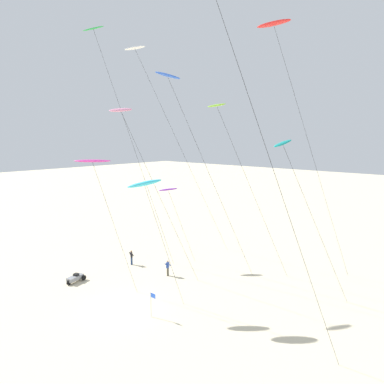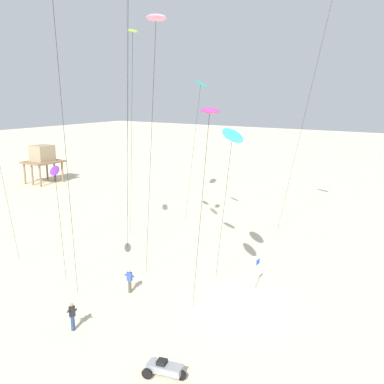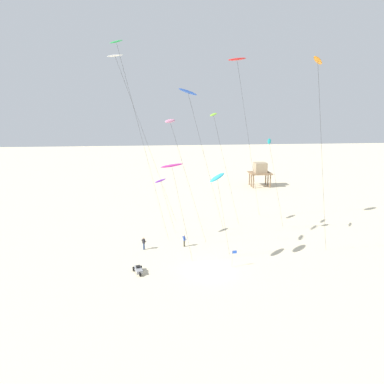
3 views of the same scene
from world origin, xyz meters
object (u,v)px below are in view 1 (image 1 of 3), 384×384
(kite_cyan, at_px, (145,184))
(kite_lime, at_px, (219,110))
(kite_teal, at_px, (285,148))
(kite_red, at_px, (274,26))
(kite_blue, at_px, (169,79))
(kite_purple, at_px, (168,190))
(kite_green, at_px, (97,39))
(kite_pink, at_px, (122,112))
(marker_flag, at_px, (152,300))
(kite_white, at_px, (137,54))
(kite_flyer_nearest, at_px, (168,268))
(kite_flyer_middle, at_px, (132,257))
(beach_buggy, at_px, (75,278))
(kite_magenta, at_px, (93,162))

(kite_cyan, xyz_separation_m, kite_lime, (0.93, 8.55, 6.30))
(kite_teal, height_order, kite_red, kite_red)
(kite_teal, xyz_separation_m, kite_blue, (-11.06, -2.04, 6.25))
(kite_purple, bearing_deg, kite_teal, -4.70)
(kite_teal, relative_size, kite_purple, 1.64)
(kite_green, distance_m, kite_cyan, 17.56)
(kite_pink, xyz_separation_m, marker_flag, (6.96, -2.86, -15.06))
(kite_cyan, bearing_deg, kite_white, 141.68)
(kite_green, distance_m, kite_flyer_nearest, 24.56)
(kite_red, height_order, kite_pink, kite_red)
(kite_lime, bearing_deg, kite_flyer_middle, -161.06)
(kite_green, height_order, kite_flyer_middle, kite_green)
(kite_white, xyz_separation_m, kite_red, (16.00, 2.99, 0.54))
(kite_white, height_order, kite_cyan, kite_white)
(kite_teal, bearing_deg, kite_blue, -169.53)
(kite_purple, bearing_deg, kite_blue, -42.10)
(beach_buggy, distance_m, marker_flag, 11.05)
(kite_cyan, relative_size, kite_flyer_nearest, 6.66)
(kite_pink, distance_m, kite_flyer_middle, 16.44)
(kite_lime, height_order, kite_blue, kite_blue)
(kite_cyan, bearing_deg, kite_flyer_nearest, 120.25)
(kite_magenta, relative_size, kite_lime, 0.71)
(kite_flyer_middle, xyz_separation_m, beach_buggy, (-0.41, -6.74, -0.46))
(kite_red, xyz_separation_m, kite_green, (-15.18, -8.94, -0.19))
(kite_lime, height_order, kite_flyer_nearest, kite_lime)
(kite_cyan, relative_size, kite_blue, 0.54)
(kite_pink, bearing_deg, kite_purple, 99.80)
(kite_red, relative_size, kite_flyer_middle, 14.96)
(kite_teal, bearing_deg, kite_magenta, -145.99)
(kite_teal, distance_m, kite_magenta, 16.33)
(kite_flyer_middle, relative_size, beach_buggy, 0.78)
(kite_teal, bearing_deg, kite_lime, 172.93)
(kite_flyer_nearest, bearing_deg, kite_green, -159.86)
(kite_red, distance_m, kite_pink, 16.13)
(kite_blue, relative_size, marker_flag, 9.80)
(kite_purple, height_order, beach_buggy, kite_purple)
(kite_cyan, bearing_deg, kite_teal, 42.42)
(beach_buggy, bearing_deg, kite_red, 44.57)
(kite_lime, height_order, beach_buggy, kite_lime)
(kite_green, relative_size, kite_magenta, 2.06)
(kite_teal, height_order, kite_green, kite_green)
(beach_buggy, bearing_deg, kite_flyer_middle, 86.50)
(kite_purple, relative_size, kite_lime, 0.50)
(kite_teal, xyz_separation_m, kite_pink, (-13.43, -5.85, 3.11))
(kite_blue, relative_size, kite_flyer_middle, 12.33)
(kite_pink, distance_m, kite_lime, 9.07)
(kite_pink, distance_m, beach_buggy, 16.93)
(kite_teal, height_order, kite_white, kite_white)
(kite_flyer_middle, bearing_deg, kite_white, 125.66)
(kite_green, distance_m, marker_flag, 26.24)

